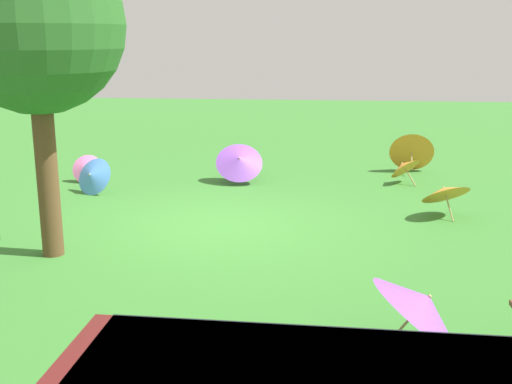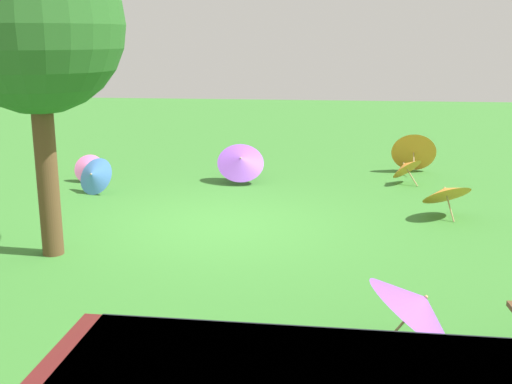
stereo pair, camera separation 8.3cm
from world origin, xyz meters
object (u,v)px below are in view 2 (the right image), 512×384
object	(u,v)px
parasol_orange_0	(405,166)
parasol_orange_2	(414,150)
parasol_orange_1	(446,192)
parasol_blue_0	(94,175)
parasol_pink_0	(89,168)
parasol_purple_2	(241,160)
shade_tree	(35,27)
parasol_purple_0	(418,306)

from	to	relation	value
parasol_orange_0	parasol_orange_2	size ratio (longest dim) A/B	0.85
parasol_orange_0	parasol_orange_2	distance (m)	1.31
parasol_orange_1	parasol_blue_0	distance (m)	6.34
parasol_orange_0	parasol_orange_1	distance (m)	2.42
parasol_orange_0	parasol_pink_0	bearing A→B (deg)	5.40
parasol_purple_2	shade_tree	bearing A→B (deg)	66.19
shade_tree	parasol_purple_2	xyz separation A→B (m)	(-1.97, -4.46, -2.53)
parasol_pink_0	parasol_orange_1	xyz separation A→B (m)	(-6.71, 1.79, 0.14)
parasol_blue_0	parasol_orange_1	bearing A→B (deg)	171.70
parasol_blue_0	parasol_purple_0	bearing A→B (deg)	132.15
parasol_pink_0	parasol_orange_2	distance (m)	6.92
parasol_orange_2	parasol_orange_0	bearing A→B (deg)	76.07
parasol_orange_2	parasol_purple_2	xyz separation A→B (m)	(3.60, 1.59, -0.00)
parasol_orange_0	parasol_purple_2	distance (m)	3.30
parasol_orange_1	parasol_orange_2	xyz separation A→B (m)	(0.05, -3.66, 0.04)
shade_tree	parasol_orange_0	xyz separation A→B (m)	(-5.25, -4.79, -2.64)
shade_tree	parasol_orange_2	xyz separation A→B (m)	(-5.56, -6.06, -2.53)
parasol_blue_0	parasol_orange_2	size ratio (longest dim) A/B	0.85
parasol_purple_0	parasol_orange_0	bearing A→B (deg)	-95.71
shade_tree	parasol_blue_0	xyz separation A→B (m)	(0.66, -3.31, -2.65)
parasol_orange_1	parasol_orange_2	world-z (taller)	parasol_orange_2
parasol_pink_0	parasol_orange_2	bearing A→B (deg)	-164.34
parasol_pink_0	parasol_orange_2	size ratio (longest dim) A/B	0.65
parasol_orange_2	parasol_purple_2	bearing A→B (deg)	23.91
shade_tree	parasol_blue_0	size ratio (longest dim) A/B	4.89
parasol_orange_1	parasol_blue_0	xyz separation A→B (m)	(6.27, -0.91, -0.08)
parasol_orange_1	parasol_purple_2	world-z (taller)	parasol_purple_2
shade_tree	parasol_purple_2	distance (m)	5.50
parasol_pink_0	parasol_blue_0	size ratio (longest dim) A/B	0.76
parasol_orange_2	parasol_orange_1	bearing A→B (deg)	90.76
parasol_orange_1	parasol_orange_2	bearing A→B (deg)	-89.24
shade_tree	parasol_orange_2	size ratio (longest dim) A/B	4.15
parasol_purple_0	parasol_orange_0	world-z (taller)	parasol_purple_0
shade_tree	parasol_purple_0	distance (m)	5.69
shade_tree	parasol_orange_0	distance (m)	7.58
parasol_purple_0	parasol_purple_2	bearing A→B (deg)	-69.59
parasol_orange_1	parasol_purple_0	bearing A→B (deg)	77.33
parasol_pink_0	parasol_purple_2	bearing A→B (deg)	-174.91
parasol_purple_0	parasol_purple_2	size ratio (longest dim) A/B	0.99
parasol_purple_0	parasol_blue_0	size ratio (longest dim) A/B	1.23
parasol_orange_1	parasol_orange_2	size ratio (longest dim) A/B	1.03
parasol_orange_2	parasol_purple_0	bearing A→B (deg)	83.04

